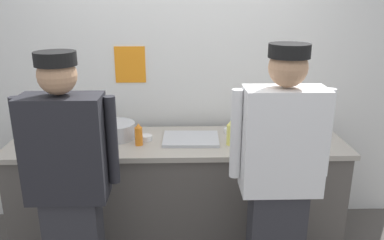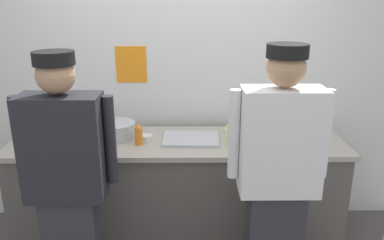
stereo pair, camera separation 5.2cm
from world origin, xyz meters
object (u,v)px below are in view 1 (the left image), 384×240
object	(u,v)px
chef_near_left	(69,182)
chef_center	(280,175)
plate_stack_rear	(253,131)
mixing_bowl_steel	(116,131)
plate_stack_front	(61,139)
squeeze_bottle_secondary	(230,133)
ramekin_yellow_sauce	(260,143)
squeeze_bottle_primary	(292,122)
deli_cup	(37,144)
squeeze_bottle_spare	(139,135)
ramekin_green_sauce	(146,137)
ramekin_orange_sauce	(229,130)
sheet_tray	(191,139)

from	to	relation	value
chef_near_left	chef_center	xyz separation A→B (m)	(1.31, 0.02, 0.02)
plate_stack_rear	mixing_bowl_steel	xyz separation A→B (m)	(-1.13, -0.02, 0.02)
mixing_bowl_steel	chef_near_left	bearing A→B (deg)	-101.32
plate_stack_front	squeeze_bottle_secondary	bearing A→B (deg)	-1.46
plate_stack_rear	ramekin_yellow_sauce	xyz separation A→B (m)	(0.02, -0.23, -0.02)
plate_stack_front	squeeze_bottle_primary	distance (m)	1.90
chef_near_left	squeeze_bottle_primary	world-z (taller)	chef_near_left
mixing_bowl_steel	deli_cup	size ratio (longest dim) A/B	2.95
plate_stack_front	squeeze_bottle_spare	size ratio (longest dim) A/B	1.31
plate_stack_front	squeeze_bottle_primary	world-z (taller)	squeeze_bottle_primary
plate_stack_front	ramekin_green_sauce	bearing A→B (deg)	7.50
plate_stack_rear	ramekin_green_sauce	bearing A→B (deg)	-174.89
squeeze_bottle_secondary	ramekin_green_sauce	bearing A→B (deg)	169.73
chef_near_left	ramekin_green_sauce	bearing A→B (deg)	61.17
mixing_bowl_steel	plate_stack_rear	bearing A→B (deg)	1.10
deli_cup	squeeze_bottle_primary	bearing A→B (deg)	10.76
plate_stack_front	squeeze_bottle_secondary	xyz separation A→B (m)	(1.31, -0.03, 0.05)
ramekin_yellow_sauce	mixing_bowl_steel	bearing A→B (deg)	169.63
mixing_bowl_steel	ramekin_orange_sauce	size ratio (longest dim) A/B	3.95
ramekin_green_sauce	deli_cup	bearing A→B (deg)	-165.44
sheet_tray	squeeze_bottle_primary	size ratio (longest dim) A/B	2.44
plate_stack_rear	mixing_bowl_steel	bearing A→B (deg)	-178.90
mixing_bowl_steel	ramekin_green_sauce	size ratio (longest dim) A/B	3.21
squeeze_bottle_secondary	ramekin_yellow_sauce	bearing A→B (deg)	-8.06
squeeze_bottle_spare	ramekin_green_sauce	size ratio (longest dim) A/B	1.79
ramekin_green_sauce	deli_cup	xyz separation A→B (m)	(-0.79, -0.21, 0.03)
sheet_tray	squeeze_bottle_secondary	size ratio (longest dim) A/B	2.26
plate_stack_rear	sheet_tray	xyz separation A→B (m)	(-0.52, -0.09, -0.03)
chef_center	mixing_bowl_steel	xyz separation A→B (m)	(-1.15, 0.79, 0.03)
chef_near_left	squeeze_bottle_spare	size ratio (longest dim) A/B	9.76
plate_stack_rear	squeeze_bottle_spare	xyz separation A→B (m)	(-0.92, -0.18, 0.04)
chef_center	plate_stack_front	size ratio (longest dim) A/B	7.62
plate_stack_front	deli_cup	world-z (taller)	deli_cup
plate_stack_rear	chef_near_left	bearing A→B (deg)	-147.28
squeeze_bottle_secondary	ramekin_orange_sauce	world-z (taller)	squeeze_bottle_secondary
squeeze_bottle_spare	deli_cup	world-z (taller)	squeeze_bottle_spare
ramekin_green_sauce	squeeze_bottle_primary	bearing A→B (deg)	8.25
plate_stack_front	plate_stack_rear	distance (m)	1.54
plate_stack_rear	squeeze_bottle_primary	bearing A→B (deg)	15.91
squeeze_bottle_secondary	squeeze_bottle_spare	size ratio (longest dim) A/B	1.11
squeeze_bottle_secondary	ramekin_yellow_sauce	xyz separation A→B (m)	(0.23, -0.03, -0.07)
squeeze_bottle_primary	ramekin_green_sauce	size ratio (longest dim) A/B	1.84
squeeze_bottle_spare	chef_near_left	bearing A→B (deg)	-119.49
chef_near_left	plate_stack_front	distance (m)	0.71
plate_stack_front	plate_stack_rear	size ratio (longest dim) A/B	1.13
squeeze_bottle_spare	deli_cup	xyz separation A→B (m)	(-0.74, -0.10, -0.03)
plate_stack_front	sheet_tray	bearing A→B (deg)	4.00
squeeze_bottle_primary	ramekin_orange_sauce	size ratio (longest dim) A/B	2.27
ramekin_yellow_sauce	chef_center	bearing A→B (deg)	-89.20
mixing_bowl_steel	plate_stack_front	bearing A→B (deg)	-160.51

